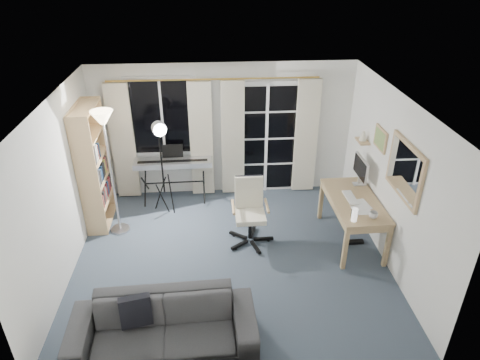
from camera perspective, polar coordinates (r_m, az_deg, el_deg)
name	(u,v)px	position (r m, az deg, el deg)	size (l,w,h in m)	color
floor	(231,257)	(6.46, -1.26, -10.28)	(4.50, 4.00, 0.02)	#323D49
window	(162,117)	(7.49, -10.33, 8.30)	(1.20, 0.08, 1.40)	white
french_door	(266,139)	(7.68, 3.50, 5.44)	(1.32, 0.09, 2.11)	white
curtains	(216,139)	(7.51, -3.16, 5.45)	(3.60, 0.07, 2.13)	gold
bookshelf	(92,170)	(7.15, -19.12, 1.26)	(0.34, 0.93, 2.00)	tan
torchiere_lamp	(105,137)	(6.50, -17.51, 5.49)	(0.35, 0.35, 2.03)	#B2B2B7
keyboard_piano	(173,164)	(7.52, -8.92, 2.18)	(1.35, 0.67, 0.97)	black
studio_light	(160,140)	(6.90, -10.62, 5.30)	(0.38, 0.38, 1.71)	black
office_chair	(249,205)	(6.51, 1.27, -3.32)	(0.68, 0.72, 1.03)	black
desk	(354,205)	(6.65, 14.96, -3.21)	(0.72, 1.39, 0.74)	#A27C53
monitor	(361,169)	(6.91, 15.78, 1.46)	(0.18, 0.53, 0.46)	silver
desk_clutter	(354,217)	(6.49, 14.98, -4.80)	(0.43, 0.84, 0.93)	white
mug	(373,214)	(6.21, 17.37, -4.39)	(0.12, 0.10, 0.12)	silver
wall_mirror	(405,170)	(5.83, 21.12, 1.21)	(0.04, 0.94, 0.74)	tan
framed_print	(381,139)	(6.56, 18.23, 5.24)	(0.03, 0.42, 0.32)	tan
wall_shelf	(363,138)	(7.03, 16.07, 5.45)	(0.16, 0.30, 0.18)	tan
sofa	(162,320)	(5.07, -10.30, -17.91)	(2.10, 0.68, 0.81)	#303033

